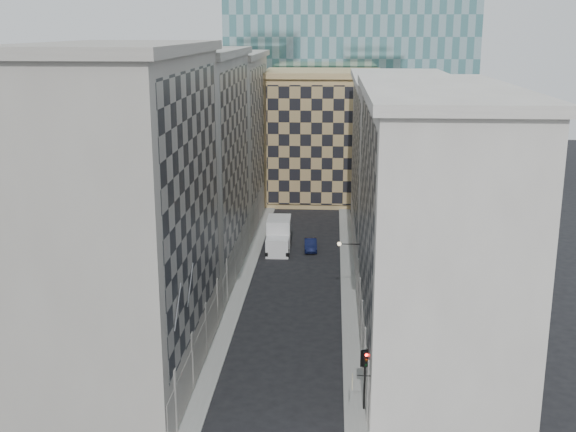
% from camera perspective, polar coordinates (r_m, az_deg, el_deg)
% --- Properties ---
extents(sidewalk_west, '(1.50, 100.00, 0.15)m').
position_cam_1_polar(sidewalk_west, '(71.93, -3.62, -5.37)').
color(sidewalk_west, gray).
rests_on(sidewalk_west, ground).
extents(sidewalk_east, '(1.50, 100.00, 0.15)m').
position_cam_1_polar(sidewalk_east, '(71.41, 4.81, -5.54)').
color(sidewalk_east, gray).
rests_on(sidewalk_east, ground).
extents(bldg_left_a, '(10.80, 22.80, 23.70)m').
position_cam_1_polar(bldg_left_a, '(51.75, -12.65, -0.07)').
color(bldg_left_a, gray).
rests_on(bldg_left_a, ground).
extents(bldg_left_b, '(10.80, 22.80, 22.70)m').
position_cam_1_polar(bldg_left_b, '(72.72, -7.89, 3.94)').
color(bldg_left_b, gray).
rests_on(bldg_left_b, ground).
extents(bldg_left_c, '(10.80, 22.80, 21.70)m').
position_cam_1_polar(bldg_left_c, '(94.17, -5.26, 6.13)').
color(bldg_left_c, gray).
rests_on(bldg_left_c, ground).
extents(bldg_right_a, '(10.80, 26.80, 20.70)m').
position_cam_1_polar(bldg_right_a, '(54.47, 11.26, -0.89)').
color(bldg_right_a, '#BDB6AD').
rests_on(bldg_right_a, ground).
extents(bldg_right_b, '(10.80, 28.80, 19.70)m').
position_cam_1_polar(bldg_right_b, '(80.75, 8.81, 3.90)').
color(bldg_right_b, '#BDB6AD').
rests_on(bldg_right_b, ground).
extents(tan_block, '(16.80, 14.80, 18.80)m').
position_cam_1_polar(tan_block, '(106.04, 2.77, 6.37)').
color(tan_block, tan).
rests_on(tan_block, ground).
extents(church_tower, '(7.20, 7.20, 51.50)m').
position_cam_1_polar(church_tower, '(119.11, 1.99, 15.73)').
color(church_tower, '#2D2823').
rests_on(church_tower, ground).
extents(flagpoles_left, '(0.10, 6.33, 2.33)m').
position_cam_1_polar(flagpoles_left, '(47.08, -8.20, -6.22)').
color(flagpoles_left, gray).
rests_on(flagpoles_left, ground).
extents(bracket_lamp, '(1.98, 0.36, 0.36)m').
position_cam_1_polar(bracket_lamp, '(63.77, 4.24, -2.22)').
color(bracket_lamp, black).
rests_on(bracket_lamp, ground).
extents(traffic_light, '(0.52, 0.52, 4.18)m').
position_cam_1_polar(traffic_light, '(48.43, 6.10, -11.80)').
color(traffic_light, black).
rests_on(traffic_light, sidewalk_east).
extents(box_truck, '(2.77, 6.54, 3.56)m').
position_cam_1_polar(box_truck, '(82.38, -0.75, -1.65)').
color(box_truck, silver).
rests_on(box_truck, ground).
extents(dark_car, '(1.60, 4.08, 1.32)m').
position_cam_1_polar(dark_car, '(82.51, 1.80, -2.27)').
color(dark_car, '#0F1537').
rests_on(dark_car, ground).
extents(shop_sign, '(1.16, 0.74, 0.82)m').
position_cam_1_polar(shop_sign, '(45.14, 5.18, -12.87)').
color(shop_sign, black).
rests_on(shop_sign, ground).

